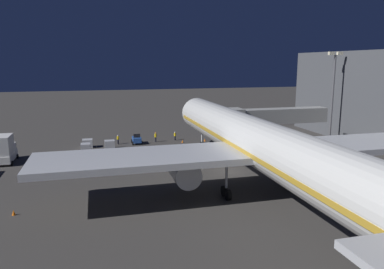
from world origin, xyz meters
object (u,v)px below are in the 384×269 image
(catering_truck, at_px, (6,149))
(airliner_at_gate, at_px, (264,147))
(baggage_tug_spare, at_px, (137,140))
(baggage_container_mid_row, at_px, (110,145))
(traffic_cone_nose_port, at_px, (205,140))
(jet_bridge, at_px, (267,116))
(baggage_container_near_belt, at_px, (88,143))
(ground_crew_near_nose_gear, at_px, (118,139))
(baggage_container_far_row, at_px, (86,148))
(ground_crew_by_tug, at_px, (156,137))
(traffic_cone_wingtip_svc_side, at_px, (14,213))
(ground_crew_by_belt_loader, at_px, (175,136))
(traffic_cone_nose_starboard, at_px, (183,141))
(apron_floodlight_mast, at_px, (333,90))

(catering_truck, bearing_deg, airliner_at_gate, 143.72)
(baggage_tug_spare, distance_m, baggage_container_mid_row, 5.89)
(traffic_cone_nose_port, bearing_deg, jet_bridge, 130.96)
(jet_bridge, height_order, traffic_cone_nose_port, jet_bridge)
(baggage_container_near_belt, bearing_deg, ground_crew_near_nose_gear, -165.29)
(airliner_at_gate, bearing_deg, catering_truck, -36.28)
(catering_truck, relative_size, baggage_container_far_row, 3.22)
(baggage_container_mid_row, distance_m, ground_crew_by_tug, 9.47)
(baggage_tug_spare, height_order, traffic_cone_wingtip_svc_side, baggage_tug_spare)
(traffic_cone_nose_port, distance_m, traffic_cone_wingtip_svc_side, 40.10)
(baggage_container_far_row, xyz_separation_m, ground_crew_by_belt_loader, (-16.59, -6.18, 0.13))
(jet_bridge, relative_size, traffic_cone_wingtip_svc_side, 34.38)
(ground_crew_by_belt_loader, relative_size, traffic_cone_wingtip_svc_side, 3.06)
(jet_bridge, relative_size, baggage_container_far_row, 10.66)
(jet_bridge, distance_m, traffic_cone_wingtip_svc_side, 41.52)
(airliner_at_gate, xyz_separation_m, baggage_tug_spare, (10.67, -31.01, -4.95))
(traffic_cone_wingtip_svc_side, bearing_deg, traffic_cone_nose_starboard, -130.19)
(ground_crew_near_nose_gear, relative_size, traffic_cone_wingtip_svc_side, 3.16)
(airliner_at_gate, bearing_deg, traffic_cone_nose_port, -94.22)
(baggage_container_near_belt, distance_m, traffic_cone_nose_port, 21.68)
(baggage_container_near_belt, distance_m, traffic_cone_wingtip_svc_side, 29.48)
(baggage_tug_spare, bearing_deg, apron_floodlight_mast, 169.04)
(traffic_cone_nose_port, bearing_deg, baggage_container_near_belt, -0.92)
(apron_floodlight_mast, xyz_separation_m, traffic_cone_nose_starboard, (27.70, -5.84, -9.55))
(jet_bridge, xyz_separation_m, traffic_cone_nose_starboard, (12.56, -9.40, -5.56))
(ground_crew_by_belt_loader, bearing_deg, airliner_at_gate, 95.50)
(ground_crew_near_nose_gear, height_order, traffic_cone_nose_port, ground_crew_near_nose_gear)
(baggage_tug_spare, height_order, baggage_container_far_row, baggage_tug_spare)
(ground_crew_near_nose_gear, height_order, ground_crew_by_belt_loader, ground_crew_near_nose_gear)
(catering_truck, height_order, ground_crew_by_tug, catering_truck)
(baggage_container_far_row, bearing_deg, baggage_tug_spare, -151.68)
(baggage_container_far_row, height_order, ground_crew_by_tug, ground_crew_by_tug)
(baggage_container_near_belt, xyz_separation_m, traffic_cone_nose_starboard, (-17.27, 0.35, -0.47))
(apron_floodlight_mast, relative_size, baggage_container_far_row, 9.48)
(jet_bridge, bearing_deg, ground_crew_near_nose_gear, -24.58)
(traffic_cone_wingtip_svc_side, bearing_deg, baggage_container_near_belt, -103.11)
(jet_bridge, bearing_deg, ground_crew_by_belt_loader, -41.41)
(baggage_container_far_row, height_order, traffic_cone_wingtip_svc_side, baggage_container_far_row)
(baggage_container_mid_row, bearing_deg, airliner_at_gate, 119.34)
(ground_crew_near_nose_gear, bearing_deg, baggage_container_mid_row, 65.69)
(baggage_container_far_row, bearing_deg, traffic_cone_nose_port, -170.42)
(baggage_tug_spare, bearing_deg, baggage_container_mid_row, 31.26)
(baggage_tug_spare, bearing_deg, ground_crew_by_belt_loader, -170.16)
(apron_floodlight_mast, relative_size, traffic_cone_nose_port, 30.56)
(jet_bridge, bearing_deg, traffic_cone_nose_port, -49.04)
(baggage_tug_spare, xyz_separation_m, traffic_cone_nose_starboard, (-8.47, 1.17, -0.51))
(traffic_cone_wingtip_svc_side, bearing_deg, ground_crew_by_belt_loader, -126.77)
(jet_bridge, height_order, traffic_cone_nose_starboard, jet_bridge)
(jet_bridge, height_order, ground_crew_near_nose_gear, jet_bridge)
(baggage_tug_spare, relative_size, ground_crew_by_belt_loader, 1.56)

